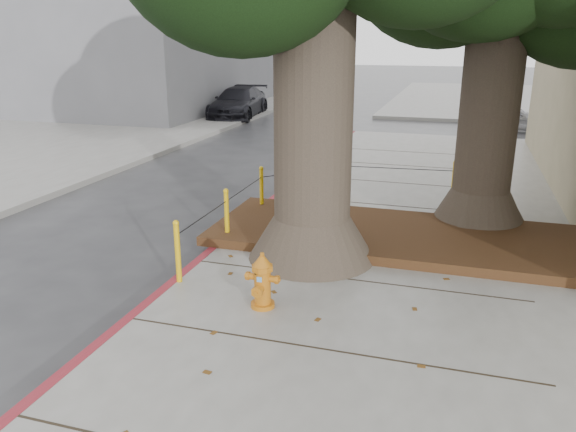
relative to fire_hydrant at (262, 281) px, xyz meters
name	(u,v)px	position (x,y,z in m)	size (l,w,h in m)	color
ground	(278,353)	(0.47, -0.79, -0.52)	(140.00, 140.00, 0.00)	#28282B
sidewalk_far	(538,100)	(6.47, 29.21, -0.45)	(16.00, 20.00, 0.15)	slate
curb_red	(211,254)	(-1.53, 1.71, -0.45)	(0.14, 26.00, 0.16)	maroon
planter_bed	(395,235)	(1.37, 3.11, -0.29)	(6.40, 2.60, 0.16)	black
bollard_ring	(305,197)	(-0.40, 3.58, 0.14)	(3.79, 5.39, 0.95)	#E4B00C
fire_hydrant	(262,281)	(0.00, 0.00, 0.00)	(0.40, 0.35, 0.76)	#C56D14
car_silver	(509,117)	(4.11, 17.43, 0.03)	(1.29, 3.22, 1.10)	#AFAEB4
car_dark	(238,103)	(-7.47, 17.84, 0.16)	(1.91, 4.69, 1.36)	black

